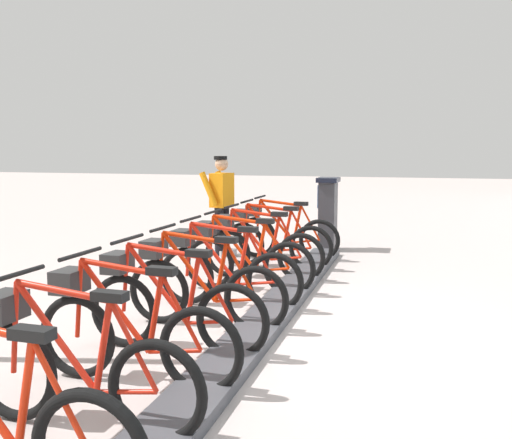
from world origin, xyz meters
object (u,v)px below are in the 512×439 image
at_px(bike_docked_4, 223,270).
at_px(bike_docked_5, 199,286).
at_px(bike_docked_6, 169,305).
at_px(bike_docked_2, 258,248).
at_px(bike_docked_8, 71,366).
at_px(bike_docked_1, 272,240).
at_px(bike_docked_7, 128,331).
at_px(payment_kiosk, 328,213).
at_px(worker_near_rack, 221,202).
at_px(bike_docked_0, 283,233).
at_px(bike_docked_3, 243,258).

relative_size(bike_docked_4, bike_docked_5, 1.00).
bearing_deg(bike_docked_6, bike_docked_4, -90.00).
bearing_deg(bike_docked_2, bike_docked_8, 90.00).
xyz_separation_m(bike_docked_1, bike_docked_7, (0.00, 4.57, 0.00)).
bearing_deg(bike_docked_6, payment_kiosk, -95.84).
relative_size(bike_docked_7, bike_docked_8, 1.00).
relative_size(bike_docked_6, worker_near_rack, 1.04).
bearing_deg(bike_docked_1, bike_docked_2, 90.00).
distance_m(bike_docked_4, bike_docked_7, 2.29).
height_order(bike_docked_5, bike_docked_6, same).
height_order(bike_docked_0, bike_docked_8, same).
relative_size(bike_docked_1, bike_docked_4, 1.00).
relative_size(bike_docked_2, bike_docked_3, 1.00).
distance_m(payment_kiosk, bike_docked_1, 1.89).
bearing_deg(worker_near_rack, bike_docked_7, 101.18).
bearing_deg(bike_docked_8, bike_docked_1, -90.00).
bearing_deg(bike_docked_3, worker_near_rack, -65.38).
xyz_separation_m(bike_docked_6, bike_docked_7, (0.00, 0.76, 0.00)).
bearing_deg(bike_docked_8, bike_docked_2, -90.00).
relative_size(bike_docked_2, worker_near_rack, 1.04).
bearing_deg(bike_docked_2, bike_docked_4, 90.00).
relative_size(bike_docked_0, bike_docked_3, 1.00).
relative_size(bike_docked_1, bike_docked_2, 1.00).
height_order(bike_docked_3, bike_docked_7, same).
xyz_separation_m(bike_docked_4, bike_docked_6, (0.00, 1.52, 0.00)).
xyz_separation_m(bike_docked_4, bike_docked_8, (0.00, 3.05, 0.00)).
distance_m(bike_docked_1, worker_near_rack, 1.40).
relative_size(bike_docked_2, bike_docked_5, 1.00).
height_order(payment_kiosk, bike_docked_1, payment_kiosk).
xyz_separation_m(bike_docked_4, bike_docked_5, (0.00, 0.76, 0.00)).
distance_m(bike_docked_0, bike_docked_8, 6.10).
bearing_deg(bike_docked_4, bike_docked_7, 90.00).
bearing_deg(bike_docked_5, bike_docked_8, 90.00).
height_order(bike_docked_0, bike_docked_7, same).
xyz_separation_m(bike_docked_2, bike_docked_7, (0.00, 3.81, 0.00)).
xyz_separation_m(bike_docked_1, bike_docked_8, (0.00, 5.33, 0.00)).
bearing_deg(bike_docked_1, bike_docked_8, 90.00).
relative_size(bike_docked_3, worker_near_rack, 1.04).
height_order(payment_kiosk, bike_docked_7, payment_kiosk).
relative_size(bike_docked_1, bike_docked_3, 1.00).
bearing_deg(bike_docked_1, bike_docked_6, 90.00).
relative_size(bike_docked_1, bike_docked_5, 1.00).
xyz_separation_m(payment_kiosk, bike_docked_2, (0.57, 2.54, -0.24)).
bearing_deg(payment_kiosk, bike_docked_3, 80.19).
bearing_deg(bike_docked_3, bike_docked_6, 90.00).
bearing_deg(bike_docked_0, payment_kiosk, -119.29).
bearing_deg(bike_docked_4, bike_docked_2, -90.00).
relative_size(bike_docked_3, bike_docked_8, 1.00).
distance_m(payment_kiosk, bike_docked_8, 7.14).
distance_m(bike_docked_4, bike_docked_6, 1.52).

